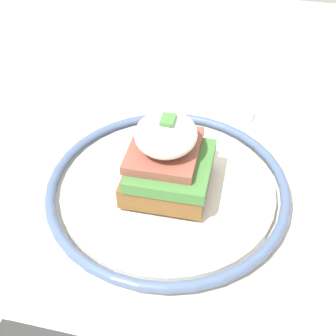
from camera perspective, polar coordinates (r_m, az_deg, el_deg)
The scene contains 4 objects.
dining_table at distance 0.57m, azimuth -5.33°, elevation -10.89°, with size 0.96×0.74×0.77m.
plate at distance 0.45m, azimuth -0.00°, elevation -2.54°, with size 0.23×0.23×0.02m.
sandwich at distance 0.42m, azimuth -0.06°, elevation 1.18°, with size 0.08×0.08×0.08m.
fork at distance 0.56m, azimuth 4.00°, elevation 7.39°, with size 0.03×0.15×0.00m.
Camera 1 is at (0.32, 0.12, 1.10)m, focal length 50.00 mm.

